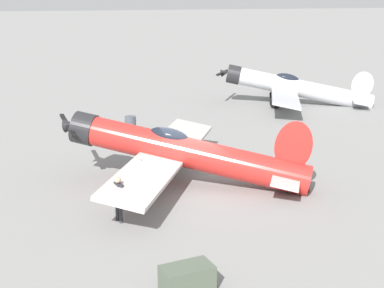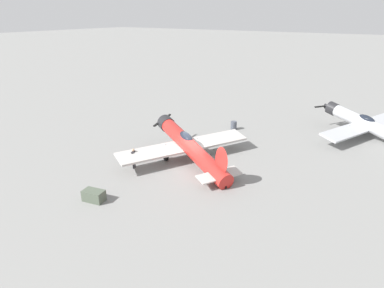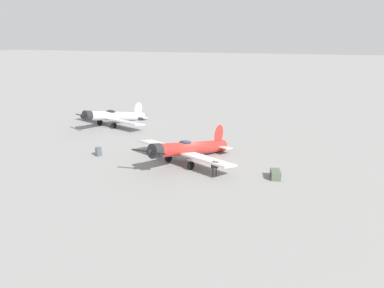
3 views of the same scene
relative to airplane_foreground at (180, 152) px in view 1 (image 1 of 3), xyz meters
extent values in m
plane|color=gray|center=(0.46, -0.24, -1.44)|extent=(400.00, 400.00, 0.00)
cylinder|color=red|center=(0.46, -0.24, -0.06)|extent=(9.47, 5.73, 2.95)
cylinder|color=#232326|center=(-3.77, 1.95, 0.77)|extent=(1.63, 1.74, 1.52)
cone|color=#232326|center=(-4.35, 2.25, 0.88)|extent=(0.83, 0.81, 0.66)
cube|color=black|center=(-4.48, 2.32, 0.88)|extent=(0.57, 3.04, 0.42)
ellipsoid|color=black|center=(-0.42, 0.22, 0.66)|extent=(1.94, 1.50, 0.96)
cube|color=#BCB7B2|center=(-0.60, 0.31, -0.20)|extent=(7.03, 11.23, 0.50)
ellipsoid|color=red|center=(4.16, -2.15, 0.53)|extent=(1.69, 0.95, 2.33)
cube|color=#BCB7B2|center=(3.99, -2.06, -0.68)|extent=(2.54, 3.53, 0.29)
cylinder|color=#999BA0|center=(-1.83, -0.78, -0.50)|extent=(0.14, 0.14, 1.06)
cylinder|color=black|center=(-1.83, -0.78, -1.04)|extent=(0.80, 0.55, 0.80)
cylinder|color=#999BA0|center=(-0.42, 1.95, -0.50)|extent=(0.14, 0.14, 1.06)
cylinder|color=black|center=(-0.42, 1.95, -1.04)|extent=(0.80, 0.55, 0.80)
cylinder|color=black|center=(4.69, -2.43, -1.30)|extent=(0.29, 0.22, 0.28)
cylinder|color=#B7BABF|center=(12.31, 14.25, -0.26)|extent=(9.83, 4.93, 3.08)
cylinder|color=#232326|center=(7.83, 16.06, 0.66)|extent=(1.54, 1.65, 1.46)
cone|color=#232326|center=(7.23, 16.31, 0.78)|extent=(0.80, 0.75, 0.64)
cube|color=black|center=(7.09, 16.36, 0.78)|extent=(1.87, 2.89, 0.23)
ellipsoid|color=black|center=(11.38, 14.63, 0.45)|extent=(1.95, 1.38, 0.99)
cube|color=#ADAFB5|center=(11.19, 14.70, -0.36)|extent=(6.18, 11.78, 0.52)
ellipsoid|color=#B7BABF|center=(16.22, 12.66, 0.11)|extent=(1.73, 0.79, 2.10)
cube|color=#ADAFB5|center=(16.04, 12.74, -0.97)|extent=(2.30, 3.56, 0.30)
cylinder|color=#999BA0|center=(10.06, 13.53, -0.58)|extent=(0.14, 0.14, 0.91)
cylinder|color=black|center=(10.06, 13.53, -1.04)|extent=(0.82, 0.49, 0.80)
cylinder|color=#999BA0|center=(11.20, 16.33, -0.58)|extent=(0.14, 0.14, 0.91)
cylinder|color=black|center=(11.20, 16.33, -1.04)|extent=(0.82, 0.49, 0.80)
cylinder|color=black|center=(16.78, 12.44, -1.30)|extent=(0.30, 0.20, 0.28)
cylinder|color=#2D2D33|center=(-3.01, -3.50, -1.01)|extent=(0.12, 0.12, 0.84)
cylinder|color=#2D2D33|center=(-3.10, -3.22, -1.01)|extent=(0.12, 0.12, 0.84)
cube|color=#2D2D33|center=(-3.05, -3.36, -0.29)|extent=(0.36, 0.51, 0.60)
sphere|color=tan|center=(-3.05, -3.36, 0.13)|extent=(0.22, 0.22, 0.22)
cylinder|color=#2D2D33|center=(-2.97, -3.63, -0.28)|extent=(0.09, 0.09, 0.56)
cylinder|color=#2D2D33|center=(-3.14, -3.09, -0.28)|extent=(0.09, 0.09, 0.56)
cube|color=#4C5647|center=(-1.87, -8.62, -1.06)|extent=(1.55, 1.07, 0.75)
cylinder|color=#474C56|center=(-0.66, 9.68, -0.99)|extent=(0.64, 0.64, 0.89)
torus|color=#474C56|center=(-0.66, 9.68, -0.81)|extent=(0.68, 0.68, 0.04)
torus|color=#474C56|center=(-0.66, 9.68, -1.17)|extent=(0.68, 0.68, 0.04)
camera|label=1|loc=(-5.25, -22.05, 6.62)|focal=52.50mm
camera|label=2|loc=(14.28, -21.60, 10.28)|focal=31.74mm
camera|label=3|loc=(-32.82, -9.92, 10.99)|focal=34.13mm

